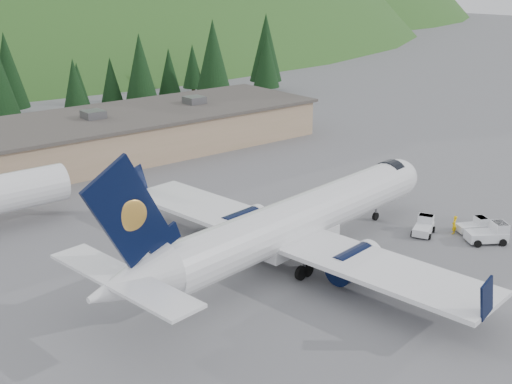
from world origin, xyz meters
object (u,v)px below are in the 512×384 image
object	(u,v)px
baggage_tug_a	(424,226)
baggage_tug_b	(474,226)
airliner	(294,223)
baggage_tug_d	(490,234)
terminal_building	(57,144)
ramp_worker	(454,225)

from	to	relation	value
baggage_tug_a	baggage_tug_b	world-z (taller)	baggage_tug_a
airliner	baggage_tug_b	size ratio (longest dim) A/B	12.51
airliner	baggage_tug_d	distance (m)	17.82
terminal_building	baggage_tug_a	bearing A→B (deg)	-67.84
baggage_tug_b	baggage_tug_d	distance (m)	2.38
airliner	baggage_tug_d	xyz separation A→B (m)	(15.69, -8.09, -2.45)
baggage_tug_a	terminal_building	world-z (taller)	terminal_building
baggage_tug_b	baggage_tug_d	world-z (taller)	baggage_tug_d
airliner	baggage_tug_a	xyz separation A→B (m)	(12.91, -3.23, -2.58)
terminal_building	baggage_tug_d	size ratio (longest dim) A/B	18.85
ramp_worker	baggage_tug_b	bearing A→B (deg)	135.00
terminal_building	airliner	bearing A→B (deg)	-84.10
airliner	terminal_building	distance (m)	38.36
baggage_tug_a	baggage_tug_d	world-z (taller)	baggage_tug_d
baggage_tug_a	baggage_tug_b	distance (m)	4.62
baggage_tug_a	terminal_building	distance (m)	44.72
airliner	baggage_tug_d	world-z (taller)	airliner
ramp_worker	terminal_building	bearing A→B (deg)	-82.74
airliner	ramp_worker	xyz separation A→B (m)	(14.93, -4.99, -2.41)
airliner	baggage_tug_d	size ratio (longest dim) A/B	9.79
baggage_tug_b	ramp_worker	distance (m)	1.98
baggage_tug_a	baggage_tug_d	size ratio (longest dim) A/B	0.85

